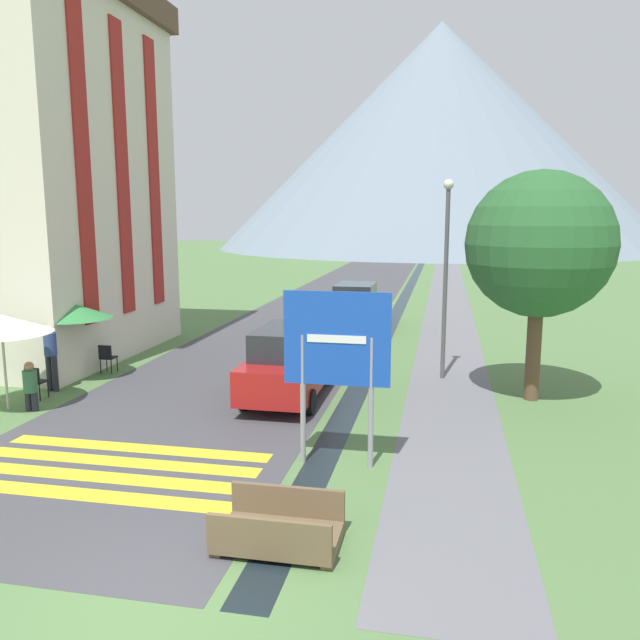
{
  "coord_description": "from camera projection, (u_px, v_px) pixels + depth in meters",
  "views": [
    {
      "loc": [
        3.35,
        -6.25,
        4.58
      ],
      "look_at": [
        0.1,
        10.0,
        1.77
      ],
      "focal_mm": 35.0,
      "sensor_mm": 36.0,
      "label": 1
    }
  ],
  "objects": [
    {
      "name": "person_seated_near",
      "position": [
        30.0,
        384.0,
        14.63
      ],
      "size": [
        0.32,
        0.32,
        1.19
      ],
      "color": "#282833",
      "rests_on": "ground_plane"
    },
    {
      "name": "road_sign",
      "position": [
        337.0,
        353.0,
        11.21
      ],
      "size": [
        1.95,
        0.11,
        3.24
      ],
      "color": "gray",
      "rests_on": "ground_plane"
    },
    {
      "name": "cafe_chair_far_left",
      "position": [
        87.0,
        355.0,
        18.35
      ],
      "size": [
        0.4,
        0.4,
        0.85
      ],
      "rotation": [
        0.0,
        0.0,
        0.46
      ],
      "color": "black",
      "rests_on": "ground_plane"
    },
    {
      "name": "drainage_channel",
      "position": [
        406.0,
        294.0,
        36.23
      ],
      "size": [
        0.6,
        60.0,
        0.0
      ],
      "color": "black",
      "rests_on": "ground_plane"
    },
    {
      "name": "hotel_building",
      "position": [
        40.0,
        157.0,
        19.81
      ],
      "size": [
        6.11,
        8.38,
        11.88
      ],
      "color": "beige",
      "rests_on": "ground_plane"
    },
    {
      "name": "ground_plane",
      "position": [
        363.0,
        323.0,
        26.79
      ],
      "size": [
        160.0,
        160.0,
        0.0
      ],
      "primitive_type": "plane",
      "color": "#517542"
    },
    {
      "name": "parked_car_far",
      "position": [
        356.0,
        305.0,
        25.55
      ],
      "size": [
        1.87,
        4.17,
        1.82
      ],
      "color": "black",
      "rests_on": "ground_plane"
    },
    {
      "name": "footbridge",
      "position": [
        279.0,
        530.0,
        8.7
      ],
      "size": [
        1.7,
        1.1,
        0.65
      ],
      "color": "brown",
      "rests_on": "ground_plane"
    },
    {
      "name": "streetlamp",
      "position": [
        446.0,
        263.0,
        17.17
      ],
      "size": [
        0.28,
        0.28,
        5.53
      ],
      "color": "#515156",
      "rests_on": "ground_plane"
    },
    {
      "name": "person_standing_terrace",
      "position": [
        51.0,
        353.0,
        16.21
      ],
      "size": [
        0.32,
        0.32,
        1.76
      ],
      "color": "#282833",
      "rests_on": "ground_plane"
    },
    {
      "name": "road",
      "position": [
        343.0,
        293.0,
        36.94
      ],
      "size": [
        6.4,
        60.0,
        0.01
      ],
      "color": "#424247",
      "rests_on": "ground_plane"
    },
    {
      "name": "crosswalk_marking",
      "position": [
        110.0,
        469.0,
        11.35
      ],
      "size": [
        5.44,
        2.54,
        0.01
      ],
      "color": "yellow",
      "rests_on": "ground_plane"
    },
    {
      "name": "tree_by_path",
      "position": [
        540.0,
        245.0,
        15.02
      ],
      "size": [
        3.55,
        3.55,
        5.65
      ],
      "color": "brown",
      "rests_on": "ground_plane"
    },
    {
      "name": "parked_car_near",
      "position": [
        290.0,
        361.0,
        15.77
      ],
      "size": [
        1.78,
        4.49,
        1.82
      ],
      "color": "#A31919",
      "rests_on": "ground_plane"
    },
    {
      "name": "footpath",
      "position": [
        448.0,
        295.0,
        35.76
      ],
      "size": [
        2.2,
        60.0,
        0.01
      ],
      "color": "slate",
      "rests_on": "ground_plane"
    },
    {
      "name": "person_seated_far",
      "position": [
        81.0,
        351.0,
        18.01
      ],
      "size": [
        0.32,
        0.32,
        1.26
      ],
      "color": "#282833",
      "rests_on": "ground_plane"
    },
    {
      "name": "cafe_chair_far_right",
      "position": [
        107.0,
        356.0,
        18.15
      ],
      "size": [
        0.4,
        0.4,
        0.85
      ],
      "rotation": [
        0.0,
        0.0,
        -0.13
      ],
      "color": "black",
      "rests_on": "ground_plane"
    },
    {
      "name": "mountain_distant",
      "position": [
        439.0,
        137.0,
        85.8
      ],
      "size": [
        60.61,
        60.61,
        30.16
      ],
      "color": "slate",
      "rests_on": "ground_plane"
    },
    {
      "name": "cafe_chair_near_left",
      "position": [
        35.0,
        380.0,
        15.52
      ],
      "size": [
        0.4,
        0.4,
        0.85
      ],
      "rotation": [
        0.0,
        0.0,
        0.43
      ],
      "color": "black",
      "rests_on": "ground_plane"
    },
    {
      "name": "cafe_umbrella_front_white",
      "position": [
        1.0,
        324.0,
        14.48
      ],
      "size": [
        2.3,
        2.3,
        2.3
      ],
      "color": "#B7B2A8",
      "rests_on": "ground_plane"
    },
    {
      "name": "cafe_umbrella_middle_green",
      "position": [
        75.0,
        311.0,
        17.23
      ],
      "size": [
        2.01,
        2.01,
        2.15
      ],
      "color": "#B7B2A8",
      "rests_on": "ground_plane"
    }
  ]
}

